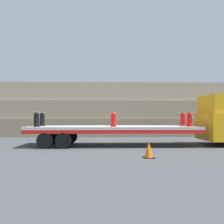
{
  "coord_description": "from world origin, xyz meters",
  "views": [
    {
      "loc": [
        -0.42,
        -13.07,
        1.73
      ],
      "look_at": [
        -0.08,
        0.0,
        2.01
      ],
      "focal_mm": 35.0,
      "sensor_mm": 36.0,
      "label": 1
    }
  ],
  "objects": [
    {
      "name": "cargo_strap_middle",
      "position": [
        0.0,
        0.0,
        2.0
      ],
      "size": [
        0.05,
        2.72,
        0.01
      ],
      "color": "yellow",
      "rests_on": "fire_hydrant_red_near_1"
    },
    {
      "name": "fire_hydrant_red_far_1",
      "position": [
        0.0,
        0.55,
        1.56
      ],
      "size": [
        0.37,
        0.51,
        0.83
      ],
      "color": "red",
      "rests_on": "flatbed_trailer"
    },
    {
      "name": "rock_cliff",
      "position": [
        0.0,
        7.03,
        2.35
      ],
      "size": [
        60.0,
        3.3,
        4.7
      ],
      "color": "#84755B",
      "rests_on": "ground_plane"
    },
    {
      "name": "fire_hydrant_red_near_1",
      "position": [
        0.0,
        -0.55,
        1.56
      ],
      "size": [
        0.37,
        0.51,
        0.83
      ],
      "color": "red",
      "rests_on": "flatbed_trailer"
    },
    {
      "name": "fire_hydrant_red_far_2",
      "position": [
        4.39,
        0.55,
        1.56
      ],
      "size": [
        0.37,
        0.51,
        0.83
      ],
      "color": "red",
      "rests_on": "flatbed_trailer"
    },
    {
      "name": "fire_hydrant_red_near_2",
      "position": [
        4.39,
        -0.55,
        1.56
      ],
      "size": [
        0.37,
        0.51,
        0.83
      ],
      "color": "red",
      "rests_on": "flatbed_trailer"
    },
    {
      "name": "traffic_cone",
      "position": [
        1.36,
        -3.91,
        0.33
      ],
      "size": [
        0.46,
        0.46,
        0.68
      ],
      "color": "black",
      "rests_on": "ground_plane"
    },
    {
      "name": "cargo_strap_front",
      "position": [
        4.39,
        0.0,
        2.0
      ],
      "size": [
        0.05,
        2.72,
        0.01
      ],
      "color": "yellow",
      "rests_on": "fire_hydrant_red_near_2"
    },
    {
      "name": "cargo_strap_rear",
      "position": [
        -4.39,
        0.0,
        2.0
      ],
      "size": [
        0.05,
        2.72,
        0.01
      ],
      "color": "yellow",
      "rests_on": "fire_hydrant_black_near_0"
    },
    {
      "name": "fire_hydrant_black_far_0",
      "position": [
        -4.39,
        0.55,
        1.56
      ],
      "size": [
        0.37,
        0.51,
        0.83
      ],
      "color": "black",
      "rests_on": "flatbed_trailer"
    },
    {
      "name": "fire_hydrant_black_near_0",
      "position": [
        -4.39,
        -0.55,
        1.56
      ],
      "size": [
        0.37,
        0.51,
        0.83
      ],
      "color": "black",
      "rests_on": "flatbed_trailer"
    },
    {
      "name": "ground_plane",
      "position": [
        0.0,
        0.0,
        0.0
      ],
      "size": [
        120.0,
        120.0,
        0.0
      ],
      "primitive_type": "plane",
      "color": "#3F4244"
    },
    {
      "name": "flatbed_trailer",
      "position": [
        -0.56,
        0.0,
        0.96
      ],
      "size": [
        9.99,
        2.62,
        1.16
      ],
      "color": "#B2B2B7",
      "rests_on": "ground_plane"
    }
  ]
}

